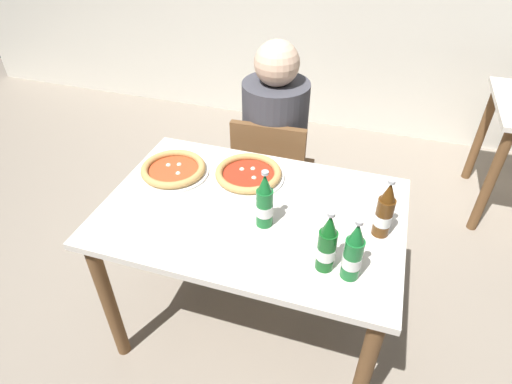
{
  "coord_description": "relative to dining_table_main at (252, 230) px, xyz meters",
  "views": [
    {
      "loc": [
        0.41,
        -1.25,
        1.86
      ],
      "look_at": [
        0.0,
        0.05,
        0.8
      ],
      "focal_mm": 30.02,
      "sensor_mm": 36.0,
      "label": 1
    }
  ],
  "objects": [
    {
      "name": "beer_bottle_left",
      "position": [
        0.42,
        -0.23,
        0.22
      ],
      "size": [
        0.07,
        0.07,
        0.25
      ],
      "color": "#196B2D",
      "rests_on": "dining_table_main"
    },
    {
      "name": "chair_behind_table",
      "position": [
        -0.09,
        0.61,
        -0.15
      ],
      "size": [
        0.42,
        0.42,
        0.85
      ],
      "rotation": [
        0.0,
        0.0,
        3.19
      ],
      "color": "brown",
      "rests_on": "ground_plane"
    },
    {
      "name": "pizza_margherita_near",
      "position": [
        -0.08,
        0.2,
        0.14
      ],
      "size": [
        0.32,
        0.32,
        0.04
      ],
      "color": "white",
      "rests_on": "dining_table_main"
    },
    {
      "name": "diner_seated",
      "position": [
        -0.09,
        0.66,
        -0.05
      ],
      "size": [
        0.34,
        0.34,
        1.21
      ],
      "color": "#2D3342",
      "rests_on": "ground_plane"
    },
    {
      "name": "ground_plane",
      "position": [
        0.0,
        0.0,
        -0.64
      ],
      "size": [
        8.0,
        8.0,
        0.0
      ],
      "primitive_type": "plane",
      "color": "gray"
    },
    {
      "name": "beer_bottle_right",
      "position": [
        0.33,
        -0.22,
        0.22
      ],
      "size": [
        0.07,
        0.07,
        0.25
      ],
      "color": "#14591E",
      "rests_on": "dining_table_main"
    },
    {
      "name": "pizza_marinara_far",
      "position": [
        -0.41,
        0.13,
        0.14
      ],
      "size": [
        0.31,
        0.31,
        0.04
      ],
      "color": "white",
      "rests_on": "dining_table_main"
    },
    {
      "name": "dining_table_main",
      "position": [
        0.0,
        0.0,
        0.0
      ],
      "size": [
        1.2,
        0.8,
        0.75
      ],
      "color": "silver",
      "rests_on": "ground_plane"
    },
    {
      "name": "beer_bottle_extra",
      "position": [
        0.07,
        -0.07,
        0.22
      ],
      "size": [
        0.07,
        0.07,
        0.25
      ],
      "color": "#196B2D",
      "rests_on": "dining_table_main"
    },
    {
      "name": "napkin_with_cutlery",
      "position": [
        0.24,
        0.23,
        0.12
      ],
      "size": [
        0.23,
        0.23,
        0.01
      ],
      "color": "white",
      "rests_on": "dining_table_main"
    },
    {
      "name": "beer_bottle_center",
      "position": [
        0.5,
        0.01,
        0.22
      ],
      "size": [
        0.07,
        0.07,
        0.25
      ],
      "color": "#512D0F",
      "rests_on": "dining_table_main"
    }
  ]
}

